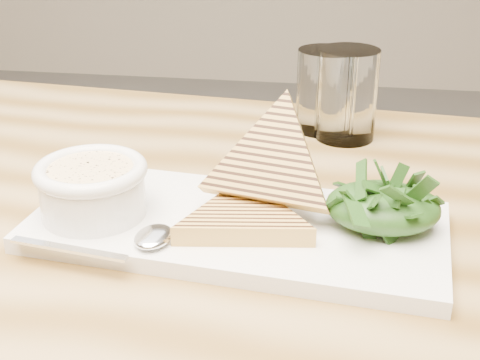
# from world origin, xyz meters

# --- Properties ---
(table_top) EXTENTS (1.18, 0.84, 0.04)m
(table_top) POSITION_xyz_m (0.12, 0.06, 0.73)
(table_top) COLOR olive
(table_top) RESTS_ON ground
(platter) EXTENTS (0.42, 0.22, 0.02)m
(platter) POSITION_xyz_m (0.12, 0.02, 0.76)
(platter) COLOR white
(platter) RESTS_ON table_top
(soup_bowl) EXTENTS (0.10, 0.10, 0.04)m
(soup_bowl) POSITION_xyz_m (-0.02, 0.01, 0.79)
(soup_bowl) COLOR white
(soup_bowl) RESTS_ON platter
(soup) EXTENTS (0.09, 0.09, 0.01)m
(soup) POSITION_xyz_m (-0.02, 0.01, 0.82)
(soup) COLOR #ECC98C
(soup) RESTS_ON soup_bowl
(bowl_rim) EXTENTS (0.11, 0.11, 0.01)m
(bowl_rim) POSITION_xyz_m (-0.02, 0.01, 0.82)
(bowl_rim) COLOR white
(bowl_rim) RESTS_ON soup_bowl
(sandwich_flat) EXTENTS (0.17, 0.17, 0.02)m
(sandwich_flat) POSITION_xyz_m (0.13, 0.01, 0.78)
(sandwich_flat) COLOR #BE8F40
(sandwich_flat) RESTS_ON platter
(sandwich_lean) EXTENTS (0.18, 0.19, 0.17)m
(sandwich_lean) POSITION_xyz_m (0.15, 0.05, 0.82)
(sandwich_lean) COLOR #BE8F40
(sandwich_lean) RESTS_ON sandwich_flat
(salad_base) EXTENTS (0.11, 0.09, 0.04)m
(salad_base) POSITION_xyz_m (0.26, 0.03, 0.79)
(salad_base) COLOR black
(salad_base) RESTS_ON platter
(arugula_pile) EXTENTS (0.11, 0.10, 0.05)m
(arugula_pile) POSITION_xyz_m (0.26, 0.03, 0.80)
(arugula_pile) COLOR #2C541B
(arugula_pile) RESTS_ON platter
(spoon_bowl) EXTENTS (0.04, 0.05, 0.01)m
(spoon_bowl) POSITION_xyz_m (0.05, -0.03, 0.78)
(spoon_bowl) COLOR silver
(spoon_bowl) RESTS_ON platter
(spoon_handle) EXTENTS (0.11, 0.03, 0.00)m
(spoon_handle) POSITION_xyz_m (-0.02, -0.06, 0.77)
(spoon_handle) COLOR silver
(spoon_handle) RESTS_ON platter
(glass_near) EXTENTS (0.07, 0.07, 0.11)m
(glass_near) POSITION_xyz_m (0.19, 0.32, 0.81)
(glass_near) COLOR white
(glass_near) RESTS_ON table_top
(glass_far) EXTENTS (0.08, 0.08, 0.12)m
(glass_far) POSITION_xyz_m (0.23, 0.30, 0.81)
(glass_far) COLOR white
(glass_far) RESTS_ON table_top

